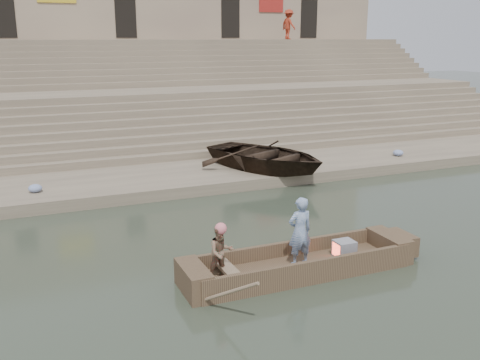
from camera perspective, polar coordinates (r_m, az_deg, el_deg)
ground at (r=15.25m, az=15.60°, el=-6.21°), size 120.00×120.00×0.00m
lower_landing at (r=21.71m, az=2.56°, el=1.10°), size 32.00×4.00×0.40m
mid_landing at (r=28.32m, az=-3.97°, el=6.76°), size 32.00×3.00×2.80m
upper_landing at (r=34.85m, az=-7.82°, el=10.14°), size 32.00×3.00×5.20m
ghat_steps at (r=29.86m, az=-5.05°, el=7.93°), size 32.00×11.00×5.20m
building_wall at (r=38.62m, az=-9.59°, el=14.97°), size 32.00×5.07×11.20m
main_rowboat at (r=12.83m, az=6.17°, el=-9.28°), size 5.00×1.30×0.22m
rowboat_trim at (r=12.84m, az=7.02°, el=-8.33°), size 6.04×2.63×1.87m
standing_man at (r=12.49m, az=6.31°, el=-5.39°), size 0.60×0.40×1.62m
rowing_man at (r=11.82m, az=-2.01°, el=-7.59°), size 0.60×0.47×1.20m
television at (r=13.30m, az=10.86°, el=-7.11°), size 0.46×0.42×0.40m
beached_rowboat at (r=20.80m, az=2.76°, el=2.56°), size 5.48×6.17×1.06m
pedestrian at (r=36.91m, az=5.13°, el=15.97°), size 0.90×1.32×1.89m
cloth_bundles at (r=20.49m, az=0.09°, el=1.25°), size 15.08×0.48×0.26m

